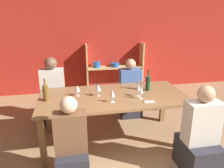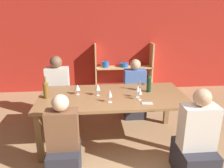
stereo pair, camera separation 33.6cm
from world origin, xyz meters
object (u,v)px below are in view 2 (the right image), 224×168
(wine_glass_red_a, at_px, (77,88))
(person_far_a, at_px, (134,95))
(person_near_b, at_px, (195,146))
(wine_bottle_green, at_px, (46,89))
(dining_table, at_px, (113,100))
(person_near_a, at_px, (64,149))
(wine_glass_empty_a, at_px, (140,91))
(person_far_b, at_px, (59,96))
(wine_glass_red_b, at_px, (140,83))
(wine_glass_white_b, at_px, (150,78))
(wine_bottle_dark, at_px, (149,84))
(cell_phone, at_px, (147,103))
(wine_glass_empty_b, at_px, (138,89))
(wine_glass_empty_c, at_px, (110,94))
(wine_glass_white_a, at_px, (98,87))
(shelf_unit, at_px, (123,76))

(wine_glass_red_a, xyz_separation_m, person_far_a, (1.04, 0.77, -0.47))
(person_near_b, bearing_deg, wine_bottle_green, 155.40)
(dining_table, height_order, person_near_a, person_near_a)
(wine_glass_empty_a, relative_size, person_far_b, 0.15)
(person_far_a, xyz_separation_m, person_near_b, (0.43, -1.76, 0.01))
(wine_glass_red_a, bearing_deg, wine_glass_red_b, 5.26)
(wine_glass_white_b, bearing_deg, person_far_a, 111.82)
(wine_bottle_dark, height_order, wine_glass_red_a, wine_bottle_dark)
(dining_table, relative_size, person_far_a, 1.96)
(person_near_a, bearing_deg, wine_glass_empty_a, 29.87)
(cell_phone, height_order, person_far_b, person_far_b)
(wine_glass_empty_a, relative_size, person_near_b, 0.16)
(wine_glass_empty_a, relative_size, wine_glass_white_b, 1.07)
(wine_glass_empty_a, xyz_separation_m, wine_glass_empty_b, (-0.01, 0.10, 0.00))
(wine_glass_empty_a, relative_size, wine_glass_red_a, 1.17)
(wine_glass_empty_c, height_order, person_far_b, person_far_b)
(wine_glass_empty_b, bearing_deg, wine_glass_empty_a, -84.35)
(wine_glass_red_a, bearing_deg, wine_glass_empty_b, -12.35)
(wine_bottle_green, relative_size, wine_glass_red_b, 1.80)
(wine_glass_red_b, bearing_deg, wine_glass_white_a, -166.87)
(person_near_a, bearing_deg, cell_phone, 21.89)
(cell_phone, height_order, person_far_a, person_far_a)
(wine_glass_red_b, bearing_deg, person_far_a, 85.96)
(shelf_unit, xyz_separation_m, wine_glass_red_b, (-0.02, -2.04, 0.49))
(wine_glass_empty_a, xyz_separation_m, wine_glass_empty_c, (-0.43, -0.05, -0.00))
(wine_glass_empty_b, bearing_deg, wine_bottle_dark, 44.01)
(dining_table, relative_size, person_near_a, 1.99)
(wine_glass_red_a, distance_m, wine_glass_white_b, 1.26)
(wine_glass_red_a, distance_m, wine_glass_red_b, 1.00)
(cell_phone, relative_size, person_near_b, 0.13)
(wine_glass_white_a, bearing_deg, wine_bottle_dark, 6.19)
(wine_glass_red_a, relative_size, person_far_a, 0.14)
(wine_glass_red_b, distance_m, cell_phone, 0.55)
(cell_phone, distance_m, person_far_b, 1.90)
(shelf_unit, bearing_deg, person_far_a, -88.89)
(wine_bottle_dark, height_order, person_far_b, person_far_b)
(wine_glass_empty_b, distance_m, wine_glass_empty_c, 0.45)
(dining_table, relative_size, person_far_b, 1.82)
(wine_glass_red_a, distance_m, person_far_b, 1.00)
(wine_bottle_green, distance_m, person_near_a, 0.98)
(wine_bottle_dark, relative_size, wine_glass_empty_b, 1.88)
(wine_glass_empty_b, bearing_deg, wine_glass_white_b, 58.99)
(wine_glass_empty_a, height_order, person_far_b, person_far_b)
(dining_table, distance_m, wine_glass_empty_c, 0.34)
(wine_glass_empty_b, xyz_separation_m, cell_phone, (0.09, -0.25, -0.13))
(dining_table, bearing_deg, wine_glass_empty_c, -103.67)
(person_near_a, distance_m, person_far_b, 1.71)
(dining_table, bearing_deg, shelf_unit, 77.78)
(shelf_unit, bearing_deg, wine_glass_red_b, -90.61)
(wine_bottle_green, xyz_separation_m, person_far_a, (1.49, 0.88, -0.49))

